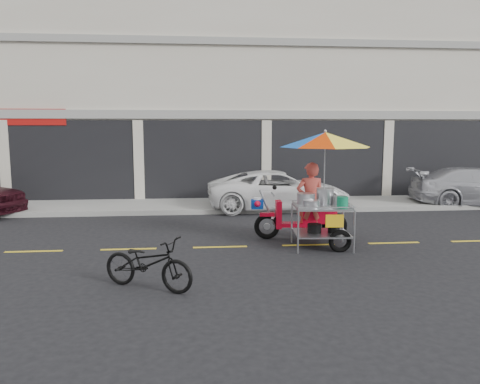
{
  "coord_description": "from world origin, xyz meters",
  "views": [
    {
      "loc": [
        -2.51,
        -10.12,
        2.62
      ],
      "look_at": [
        -1.5,
        0.6,
        1.15
      ],
      "focal_mm": 35.0,
      "sensor_mm": 36.0,
      "label": 1
    }
  ],
  "objects": [
    {
      "name": "shophouse_block",
      "position": [
        2.82,
        10.59,
        4.24
      ],
      "size": [
        36.0,
        8.11,
        10.4
      ],
      "color": "beige",
      "rests_on": "ground"
    },
    {
      "name": "ground",
      "position": [
        0.0,
        0.0,
        0.0
      ],
      "size": [
        90.0,
        90.0,
        0.0
      ],
      "primitive_type": "plane",
      "color": "black"
    },
    {
      "name": "centerline",
      "position": [
        0.0,
        0.0,
        0.0
      ],
      "size": [
        42.0,
        0.1,
        0.01
      ],
      "primitive_type": "cube",
      "color": "gold",
      "rests_on": "ground"
    },
    {
      "name": "white_pickup",
      "position": [
        0.13,
        4.7,
        0.63
      ],
      "size": [
        4.58,
        2.15,
        1.27
      ],
      "primitive_type": "imported",
      "rotation": [
        0.0,
        0.0,
        1.58
      ],
      "color": "white",
      "rests_on": "ground"
    },
    {
      "name": "food_vendor_rig",
      "position": [
        0.22,
        0.11,
        1.63
      ],
      "size": [
        2.58,
        2.18,
        2.6
      ],
      "rotation": [
        0.0,
        0.0,
        -0.07
      ],
      "color": "black",
      "rests_on": "ground"
    },
    {
      "name": "sidewalk",
      "position": [
        0.0,
        5.5,
        0.07
      ],
      "size": [
        45.0,
        3.0,
        0.15
      ],
      "primitive_type": "cube",
      "color": "gray",
      "rests_on": "ground"
    },
    {
      "name": "near_bicycle",
      "position": [
        -3.31,
        -2.61,
        0.44
      ],
      "size": [
        1.74,
        1.3,
        0.87
      ],
      "primitive_type": "imported",
      "rotation": [
        0.0,
        0.0,
        1.07
      ],
      "color": "black",
      "rests_on": "ground"
    },
    {
      "name": "silver_pickup",
      "position": [
        7.01,
        4.7,
        0.65
      ],
      "size": [
        4.74,
        2.51,
        1.31
      ],
      "primitive_type": "imported",
      "rotation": [
        0.0,
        0.0,
        1.42
      ],
      "color": "silver",
      "rests_on": "ground"
    }
  ]
}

